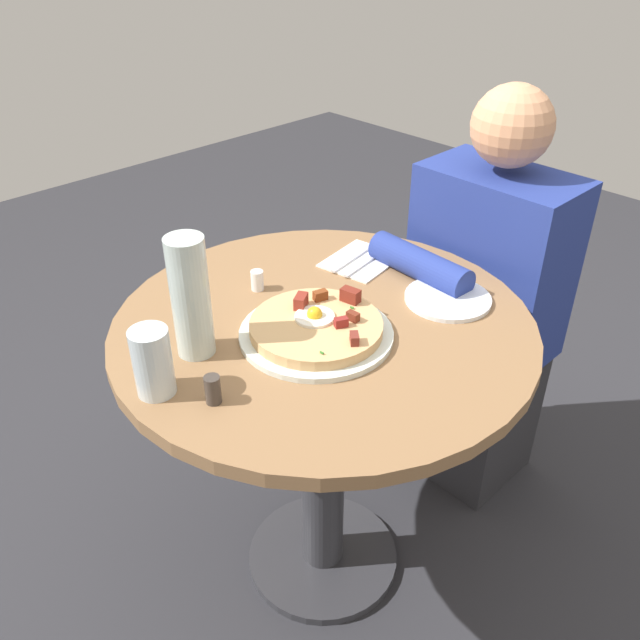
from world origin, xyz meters
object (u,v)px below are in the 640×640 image
person_seated (480,323)px  knife (367,261)px  dining_table (323,390)px  pizza_plate (316,334)px  water_glass (153,362)px  bread_plate (448,298)px  pepper_shaker (213,390)px  water_bottle (191,297)px  fork (355,257)px  breakfast_pizza (317,325)px  salt_shaker (257,280)px

person_seated → knife: person_seated is taller
dining_table → pizza_plate: pizza_plate is taller
water_glass → dining_table: bearing=-96.3°
bread_plate → pepper_shaker: size_ratio=3.49×
pizza_plate → water_bottle: (0.12, 0.20, 0.11)m
pizza_plate → water_bottle: size_ratio=1.28×
fork → water_bottle: water_bottle is taller
bread_plate → fork: size_ratio=1.02×
dining_table → pepper_shaker: (-0.05, 0.31, 0.21)m
breakfast_pizza → water_bottle: 0.25m
water_glass → knife: bearing=-84.0°
pepper_shaker → water_bottle: bearing=-24.7°
salt_shaker → knife: bearing=-108.3°
pizza_plate → water_glass: water_glass is taller
pizza_plate → water_bottle: bearing=58.1°
water_bottle → pepper_shaker: water_bottle is taller
person_seated → breakfast_pizza: (0.00, 0.61, 0.27)m
fork → knife: size_ratio=1.00×
salt_shaker → person_seated: bearing=-111.3°
pizza_plate → water_bottle: 0.26m
salt_shaker → pepper_shaker: bearing=129.2°
breakfast_pizza → bread_plate: bearing=-108.6°
breakfast_pizza → bread_plate: size_ratio=1.42×
dining_table → fork: fork is taller
water_bottle → pepper_shaker: size_ratio=4.50×
dining_table → pizza_plate: 0.19m
knife → person_seated: bearing=147.0°
person_seated → breakfast_pizza: 0.67m
water_glass → water_bottle: size_ratio=0.54×
dining_table → water_glass: size_ratio=6.80×
breakfast_pizza → water_bottle: (0.12, 0.20, 0.09)m
person_seated → water_bottle: (0.13, 0.81, 0.36)m
person_seated → knife: bearing=66.4°
breakfast_pizza → water_bottle: size_ratio=1.10×
pizza_plate → water_glass: bearing=77.5°
fork → salt_shaker: size_ratio=4.00×
bread_plate → water_glass: bearing=74.7°
breakfast_pizza → water_bottle: bearing=58.6°
water_glass → pepper_shaker: 0.11m
breakfast_pizza → person_seated: bearing=-90.3°
person_seated → pizza_plate: bearing=89.7°
bread_plate → pepper_shaker: (0.08, 0.56, 0.02)m
water_bottle → bread_plate: bearing=-114.1°
person_seated → water_bottle: bearing=81.2°
bread_plate → person_seated: bearing=-73.3°
fork → pepper_shaker: size_ratio=3.42×
person_seated → fork: bearing=61.6°
breakfast_pizza → salt_shaker: bearing=-8.2°
salt_shaker → bread_plate: bearing=-140.7°
bread_plate → knife: 0.23m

